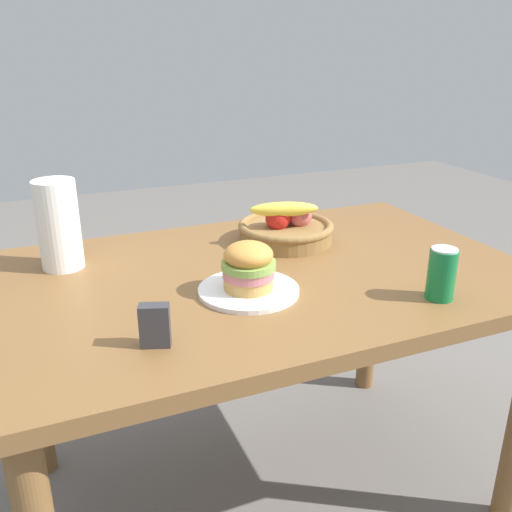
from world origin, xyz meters
The scene contains 8 objects.
ground_plane centered at (0.00, 0.00, 0.00)m, with size 8.00×8.00×0.00m, color slate.
dining_table centered at (0.00, 0.00, 0.65)m, with size 1.40×0.90×0.75m.
plate centered at (-0.09, -0.11, 0.76)m, with size 0.25×0.25×0.01m, color white.
sandwich centered at (-0.09, -0.11, 0.82)m, with size 0.13×0.13×0.12m.
soda_can centered at (0.32, -0.32, 0.81)m, with size 0.07×0.07×0.13m.
fruit_basket centered at (0.16, 0.19, 0.79)m, with size 0.29×0.29×0.14m.
paper_towel_roll centered at (-0.49, 0.24, 0.87)m, with size 0.11×0.11×0.24m, color white.
napkin_holder centered at (-0.35, -0.27, 0.80)m, with size 0.06×0.03×0.09m, color #333338.
Camera 1 is at (-0.54, -1.24, 1.32)m, focal length 38.68 mm.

